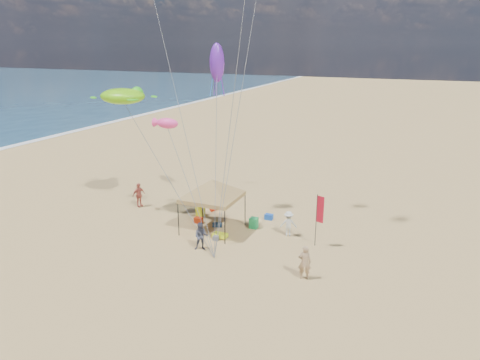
{
  "coord_description": "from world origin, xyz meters",
  "views": [
    {
      "loc": [
        9.88,
        -20.03,
        11.67
      ],
      "look_at": [
        0.0,
        3.0,
        4.0
      ],
      "focal_mm": 33.7,
      "sensor_mm": 36.0,
      "label": 1
    }
  ],
  "objects": [
    {
      "name": "person_near_c",
      "position": [
        2.37,
        5.17,
        0.81
      ],
      "size": [
        1.18,
        0.88,
        1.62
      ],
      "primitive_type": "imported",
      "rotation": [
        0.0,
        0.0,
        3.44
      ],
      "color": "beige",
      "rests_on": "ground"
    },
    {
      "name": "bag_orange",
      "position": [
        -3.88,
        7.27,
        0.18
      ],
      "size": [
        0.54,
        0.69,
        0.36
      ],
      "primitive_type": "cylinder",
      "rotation": [
        0.0,
        1.57,
        1.22
      ],
      "color": "red",
      "rests_on": "ground"
    },
    {
      "name": "bag_navy",
      "position": [
        -2.33,
        4.6,
        0.18
      ],
      "size": [
        0.69,
        0.54,
        0.36
      ],
      "primitive_type": "cylinder",
      "rotation": [
        0.0,
        1.57,
        0.35
      ],
      "color": "#0D233B",
      "rests_on": "ground"
    },
    {
      "name": "canopy_tent",
      "position": [
        -2.39,
        4.11,
        3.32
      ],
      "size": [
        6.47,
        6.47,
        3.99
      ],
      "color": "black",
      "rests_on": "ground"
    },
    {
      "name": "feather_flag",
      "position": [
        4.44,
        4.37,
        2.16
      ],
      "size": [
        0.47,
        0.19,
        3.25
      ],
      "color": "black",
      "rests_on": "ground"
    },
    {
      "name": "chair_yellow",
      "position": [
        -4.34,
        6.06,
        0.35
      ],
      "size": [
        0.5,
        0.5,
        0.7
      ],
      "primitive_type": "cube",
      "color": "#F0FA1B",
      "rests_on": "ground"
    },
    {
      "name": "person_near_a",
      "position": [
        4.74,
        0.33,
        0.92
      ],
      "size": [
        0.77,
        0.6,
        1.84
      ],
      "primitive_type": "imported",
      "rotation": [
        0.0,
        0.0,
        3.41
      ],
      "color": "#A2805C",
      "rests_on": "ground"
    },
    {
      "name": "squid_kite",
      "position": [
        -3.61,
        7.56,
        10.39
      ],
      "size": [
        1.3,
        1.3,
        2.55
      ],
      "primitive_type": "ellipsoid",
      "rotation": [
        0.0,
        0.0,
        -0.43
      ],
      "color": "#6420B8",
      "rests_on": "ground"
    },
    {
      "name": "person_far_a",
      "position": [
        -9.38,
        5.89,
        0.91
      ],
      "size": [
        0.75,
        1.15,
        1.81
      ],
      "primitive_type": "imported",
      "rotation": [
        0.0,
        0.0,
        1.25
      ],
      "color": "#B85546",
      "rests_on": "ground"
    },
    {
      "name": "chair_green",
      "position": [
        -0.09,
        5.48,
        0.35
      ],
      "size": [
        0.5,
        0.5,
        0.7
      ],
      "primitive_type": "cube",
      "color": "#178241",
      "rests_on": "ground"
    },
    {
      "name": "fish_kite",
      "position": [
        -5.58,
        4.26,
        6.75
      ],
      "size": [
        1.56,
        0.82,
        0.68
      ],
      "primitive_type": "ellipsoid",
      "rotation": [
        0.0,
        0.0,
        0.04
      ],
      "color": "#FF3C94",
      "rests_on": "ground"
    },
    {
      "name": "crate_grey",
      "position": [
        -1.51,
        2.76,
        0.14
      ],
      "size": [
        0.34,
        0.3,
        0.28
      ],
      "primitive_type": "cube",
      "color": "slate",
      "rests_on": "ground"
    },
    {
      "name": "cooler_blue",
      "position": [
        0.33,
        7.26,
        0.19
      ],
      "size": [
        0.54,
        0.38,
        0.38
      ],
      "primitive_type": "cube",
      "color": "#1649B7",
      "rests_on": "ground"
    },
    {
      "name": "cooler_red",
      "position": [
        -3.83,
        4.8,
        0.19
      ],
      "size": [
        0.54,
        0.38,
        0.38
      ],
      "primitive_type": "cube",
      "color": "#BB300F",
      "rests_on": "ground"
    },
    {
      "name": "beach_cart",
      "position": [
        -1.41,
        3.13,
        0.2
      ],
      "size": [
        0.9,
        0.5,
        0.24
      ],
      "primitive_type": "cube",
      "color": "#E8FF1C",
      "rests_on": "ground"
    },
    {
      "name": "person_near_b",
      "position": [
        -1.72,
        1.25,
        0.84
      ],
      "size": [
        1.01,
        0.92,
        1.68
      ],
      "primitive_type": "imported",
      "rotation": [
        0.0,
        0.0,
        0.42
      ],
      "color": "#3C4052",
      "rests_on": "ground"
    },
    {
      "name": "turtle_kite",
      "position": [
        -9.46,
        4.99,
        8.21
      ],
      "size": [
        3.78,
        3.36,
        1.05
      ],
      "primitive_type": "ellipsoid",
      "rotation": [
        0.0,
        0.0,
        0.3
      ],
      "color": "#69CC0D",
      "rests_on": "ground"
    },
    {
      "name": "ground",
      "position": [
        0.0,
        0.0,
        0.0
      ],
      "size": [
        280.0,
        280.0,
        0.0
      ],
      "primitive_type": "plane",
      "color": "tan",
      "rests_on": "ground"
    }
  ]
}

